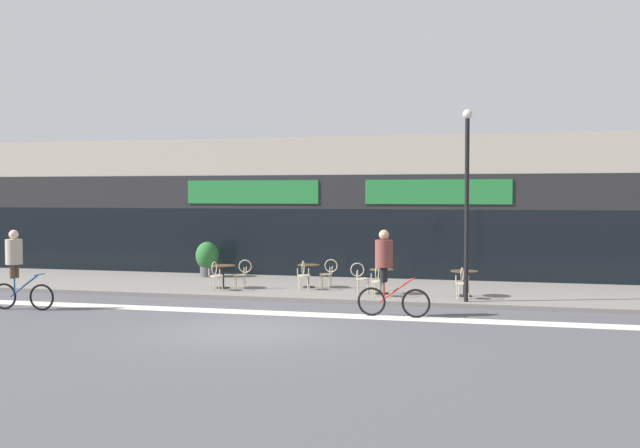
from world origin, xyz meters
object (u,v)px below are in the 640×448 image
Objects in this scene: bistro_table_3 at (464,278)px; cafe_chair_1_side at (328,271)px; cafe_chair_0_near at (215,274)px; bistro_table_0 at (223,272)px; bistro_table_1 at (309,271)px; cafe_chair_2_near at (378,279)px; cyclist_0 at (16,264)px; lamp_post at (467,191)px; cafe_chair_1_near at (304,273)px; cafe_chair_2_side at (361,276)px; cafe_chair_0_side at (242,272)px; bistro_table_2 at (382,276)px; cafe_chair_3_near at (463,281)px; cyclist_1 at (387,267)px; planter_pot at (207,258)px.

bistro_table_3 is 4.30m from cafe_chair_1_side.
bistro_table_0 is at bearing -0.76° from cafe_chair_0_near.
bistro_table_0 is 2.66m from bistro_table_1.
cafe_chair_1_side is (-4.21, 0.88, -0.01)m from bistro_table_3.
cafe_chair_2_near reaches higher than bistro_table_1.
cyclist_0 is (-3.96, -4.65, 0.57)m from bistro_table_0.
cafe_chair_1_near is at bearing 165.13° from lamp_post.
cafe_chair_1_side is at bearing -50.28° from cafe_chair_1_near.
bistro_table_0 is 6.13m from cyclist_0.
lamp_post is 2.47× the size of cyclist_0.
cafe_chair_2_near is at bearing -92.47° from cafe_chair_0_near.
cafe_chair_0_side is at bearing 169.62° from cafe_chair_2_side.
lamp_post is at bearing -94.24° from cafe_chair_2_near.
cafe_chair_0_near is 0.17× the size of lamp_post.
bistro_table_3 is 0.87× the size of cafe_chair_2_side.
cafe_chair_0_near is 1.00× the size of cafe_chair_1_side.
bistro_table_1 is at bearing 158.48° from bistro_table_2.
cyclist_0 is (-3.96, -4.02, 0.57)m from cafe_chair_0_near.
cafe_chair_3_near is (2.99, -0.52, 0.00)m from cafe_chair_2_side.
cyclist_1 is (5.65, -2.76, 0.59)m from cafe_chair_0_near.
bistro_table_0 is 2.55m from cafe_chair_1_near.
cafe_chair_1_near is at bearing 4.66° from bistro_table_0.
bistro_table_2 is at bearing -21.52° from bistro_table_1.
cafe_chair_2_side is 9.48m from cyclist_0.
cafe_chair_1_side is (-1.84, 0.97, -0.01)m from bistro_table_2.
cafe_chair_0_near is at bearing 42.00° from cyclist_0.
bistro_table_1 is 4.92m from bistro_table_3.
lamp_post reaches higher than bistro_table_2.
bistro_table_3 is at bearing 171.40° from cafe_chair_0_side.
cafe_chair_0_side is at bearing 148.14° from cyclist_1.
cafe_chair_1_side is 2.44m from cafe_chair_2_near.
cafe_chair_0_near is (-4.99, -0.49, -0.01)m from bistro_table_2.
bistro_table_1 is 0.80× the size of cafe_chair_2_near.
bistro_table_3 is at bearing -18.09° from planter_pot.
cafe_chair_1_near is at bearing 85.57° from cafe_chair_3_near.
lamp_post reaches higher than cafe_chair_1_near.
cafe_chair_2_near reaches higher than bistro_table_3.
cafe_chair_0_near reaches higher than bistro_table_1.
bistro_table_3 is at bearing -5.98° from cafe_chair_2_side.
cafe_chair_3_near is (4.83, -1.51, 0.00)m from bistro_table_1.
bistro_table_0 is at bearing 88.96° from cafe_chair_1_near.
cyclist_0 is (-4.58, -4.66, 0.57)m from cafe_chair_0_side.
cafe_chair_2_side is 6.84m from planter_pot.
cafe_chair_1_side and cafe_chair_3_near have the same top height.
bistro_table_2 is 0.63m from cafe_chair_2_near.
lamp_post is at bearing -158.80° from cafe_chair_3_near.
bistro_table_2 is 5.02m from cafe_chair_0_near.
bistro_table_0 is at bearing 90.70° from cafe_chair_3_near.
cafe_chair_1_side is 0.43× the size of cyclist_0.
cafe_chair_1_near is 0.17× the size of lamp_post.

